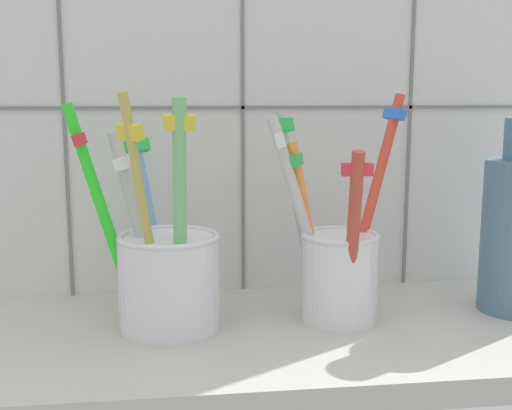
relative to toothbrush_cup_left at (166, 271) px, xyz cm
name	(u,v)px	position (x,y,z in cm)	size (l,w,h in cm)	color
counter_slab	(258,341)	(7.19, -1.43, -5.66)	(64.00, 22.00, 2.00)	#BCB7AD
tile_wall_back	(241,72)	(7.19, 10.57, 15.84)	(64.00, 2.20, 45.00)	silver
toothbrush_cup_left	(166,271)	(0.00, 0.00, 0.00)	(11.93, 11.39, 18.75)	white
toothbrush_cup_right	(337,262)	(13.93, 0.14, 0.21)	(12.26, 9.97, 18.57)	white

